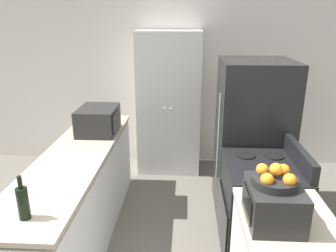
{
  "coord_description": "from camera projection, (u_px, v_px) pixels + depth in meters",
  "views": [
    {
      "loc": [
        0.18,
        -1.38,
        2.13
      ],
      "look_at": [
        0.0,
        1.82,
        1.05
      ],
      "focal_mm": 35.0,
      "sensor_mm": 36.0,
      "label": 1
    }
  ],
  "objects": [
    {
      "name": "pantry_cabinet",
      "position": [
        169.0,
        103.0,
        4.55
      ],
      "size": [
        0.86,
        0.57,
        1.96
      ],
      "color": "silver",
      "rests_on": "ground_plane"
    },
    {
      "name": "stove",
      "position": [
        260.0,
        211.0,
        2.94
      ],
      "size": [
        0.66,
        0.76,
        1.08
      ],
      "color": "black",
      "rests_on": "ground_plane"
    },
    {
      "name": "refrigerator",
      "position": [
        252.0,
        139.0,
        3.59
      ],
      "size": [
        0.77,
        0.79,
        1.71
      ],
      "color": "black",
      "rests_on": "ground_plane"
    },
    {
      "name": "wall_back",
      "position": [
        174.0,
        76.0,
        4.75
      ],
      "size": [
        7.0,
        0.06,
        2.6
      ],
      "color": "silver",
      "rests_on": "ground_plane"
    },
    {
      "name": "microwave",
      "position": [
        98.0,
        120.0,
        3.55
      ],
      "size": [
        0.4,
        0.5,
        0.28
      ],
      "color": "black",
      "rests_on": "counter_left"
    },
    {
      "name": "fruit_bowl",
      "position": [
        275.0,
        178.0,
        1.95
      ],
      "size": [
        0.28,
        0.28,
        0.14
      ],
      "color": "black",
      "rests_on": "toaster_oven"
    },
    {
      "name": "wine_bottle",
      "position": [
        23.0,
        202.0,
        2.03
      ],
      "size": [
        0.07,
        0.07,
        0.29
      ],
      "color": "black",
      "rests_on": "counter_left"
    },
    {
      "name": "toaster_oven",
      "position": [
        273.0,
        204.0,
        2.0
      ],
      "size": [
        0.32,
        0.39,
        0.25
      ],
      "color": "black",
      "rests_on": "counter_right"
    },
    {
      "name": "counter_left",
      "position": [
        79.0,
        199.0,
        3.18
      ],
      "size": [
        0.6,
        2.51,
        0.92
      ],
      "color": "silver",
      "rests_on": "ground_plane"
    }
  ]
}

